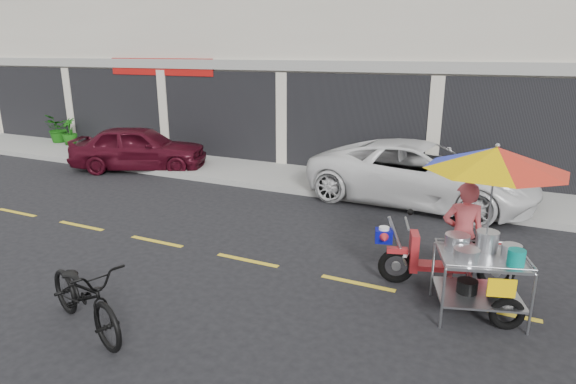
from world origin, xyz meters
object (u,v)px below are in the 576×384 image
at_px(maroon_sedan, 139,148).
at_px(food_vendor_rig, 479,203).
at_px(white_pickup, 421,173).
at_px(near_bicycle, 84,295).

xyz_separation_m(maroon_sedan, food_vendor_rig, (9.93, -4.24, 0.82)).
bearing_deg(maroon_sedan, white_pickup, -112.09).
xyz_separation_m(maroon_sedan, white_pickup, (8.35, 0.27, 0.05)).
xyz_separation_m(white_pickup, food_vendor_rig, (1.58, -4.51, 0.78)).
bearing_deg(near_bicycle, food_vendor_rig, -37.54).
relative_size(near_bicycle, food_vendor_rig, 0.69).
height_order(white_pickup, near_bicycle, white_pickup).
bearing_deg(food_vendor_rig, near_bicycle, -163.68).
relative_size(maroon_sedan, food_vendor_rig, 1.45).
distance_m(maroon_sedan, food_vendor_rig, 10.83).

